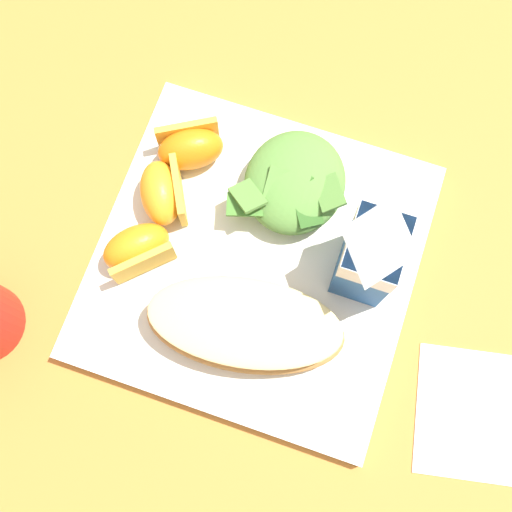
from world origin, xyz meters
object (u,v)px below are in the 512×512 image
object	(u,v)px
white_plate	(256,261)
orange_wedge_rear	(137,249)
orange_wedge_front	(190,147)
cheesy_pizza_bread	(245,325)
green_salad_pile	(295,183)
milk_carton	(372,253)
orange_wedge_middle	(163,193)
paper_napkin	(480,415)

from	to	relation	value
white_plate	orange_wedge_rear	bearing A→B (deg)	-73.23
orange_wedge_rear	orange_wedge_front	bearing A→B (deg)	174.45
white_plate	cheesy_pizza_bread	xyz separation A→B (m)	(0.06, 0.01, 0.03)
green_salad_pile	milk_carton	size ratio (longest dim) A/B	0.93
orange_wedge_middle	orange_wedge_rear	bearing A→B (deg)	-2.38
cheesy_pizza_bread	orange_wedge_middle	size ratio (longest dim) A/B	2.59
milk_carton	paper_napkin	distance (m)	0.18
milk_carton	white_plate	bearing A→B (deg)	-77.61
paper_napkin	green_salad_pile	bearing A→B (deg)	-122.74
milk_carton	orange_wedge_front	bearing A→B (deg)	-106.91
milk_carton	orange_wedge_middle	xyz separation A→B (m)	(-0.01, -0.19, -0.04)
cheesy_pizza_bread	orange_wedge_rear	xyz separation A→B (m)	(-0.03, -0.11, 0.00)
cheesy_pizza_bread	orange_wedge_middle	world-z (taller)	orange_wedge_middle
cheesy_pizza_bread	milk_carton	distance (m)	0.12
green_salad_pile	paper_napkin	bearing A→B (deg)	57.26
white_plate	green_salad_pile	world-z (taller)	green_salad_pile
green_salad_pile	milk_carton	world-z (taller)	milk_carton
orange_wedge_middle	paper_napkin	world-z (taller)	orange_wedge_middle
white_plate	orange_wedge_rear	distance (m)	0.11
green_salad_pile	milk_carton	xyz separation A→B (m)	(0.05, 0.08, 0.04)
white_plate	cheesy_pizza_bread	bearing A→B (deg)	10.54
milk_carton	orange_wedge_front	xyz separation A→B (m)	(-0.05, -0.18, -0.04)
orange_wedge_front	milk_carton	bearing A→B (deg)	73.09
orange_wedge_rear	orange_wedge_middle	bearing A→B (deg)	177.62
cheesy_pizza_bread	paper_napkin	size ratio (longest dim) A/B	1.65
orange_wedge_front	orange_wedge_rear	xyz separation A→B (m)	(0.10, -0.01, 0.00)
green_salad_pile	orange_wedge_rear	size ratio (longest dim) A/B	1.51
milk_carton	orange_wedge_rear	world-z (taller)	milk_carton
orange_wedge_front	orange_wedge_middle	world-z (taller)	same
white_plate	cheesy_pizza_bread	distance (m)	0.07
milk_carton	orange_wedge_front	distance (m)	0.19
green_salad_pile	milk_carton	bearing A→B (deg)	56.66
cheesy_pizza_bread	green_salad_pile	bearing A→B (deg)	179.98
green_salad_pile	orange_wedge_middle	distance (m)	0.12
orange_wedge_rear	paper_napkin	distance (m)	0.33
orange_wedge_front	orange_wedge_rear	distance (m)	0.11
paper_napkin	cheesy_pizza_bread	bearing A→B (deg)	-91.06
green_salad_pile	orange_wedge_middle	size ratio (longest dim) A/B	1.47
green_salad_pile	orange_wedge_rear	bearing A→B (deg)	-47.09
cheesy_pizza_bread	green_salad_pile	distance (m)	0.13
milk_carton	orange_wedge_rear	xyz separation A→B (m)	(0.05, -0.19, -0.04)
milk_carton	paper_napkin	bearing A→B (deg)	57.63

